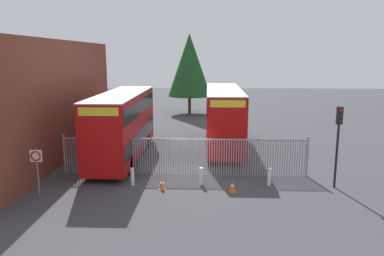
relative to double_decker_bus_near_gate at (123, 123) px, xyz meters
The scene contains 12 objects.
ground_plane 6.95m from the double_decker_bus_near_gate, 45.03° to the left, with size 100.00×100.00×0.00m, color #3D3D42.
palisade_fence 5.63m from the double_decker_bus_near_gate, 38.08° to the right, with size 14.24×0.14×2.35m.
double_decker_bus_near_gate is the anchor object (origin of this frame).
double_decker_bus_behind_fence_left 7.69m from the double_decker_bus_near_gate, 26.86° to the left, with size 2.54×10.81×4.42m.
bollard_near_left 5.84m from the double_decker_bus_near_gate, 72.59° to the right, with size 0.20×0.20×0.95m, color silver.
bollard_center_front 7.61m from the double_decker_bus_near_gate, 43.56° to the right, with size 0.20×0.20×0.95m, color silver.
bollard_near_right 10.46m from the double_decker_bus_near_gate, 29.14° to the right, with size 0.20×0.20×0.95m, color silver.
traffic_cone_by_gate 7.05m from the double_decker_bus_near_gate, 60.44° to the right, with size 0.34×0.34×0.59m.
traffic_cone_mid_forecourt 9.47m from the double_decker_bus_near_gate, 41.10° to the right, with size 0.34×0.34×0.59m.
speed_limit_sign_post 7.52m from the double_decker_bus_near_gate, 111.06° to the right, with size 0.60×0.14×2.40m.
traffic_light_kerbside 13.43m from the double_decker_bus_near_gate, 22.67° to the right, with size 0.28×0.33×4.30m.
tree_tall_back 20.19m from the double_decker_bus_near_gate, 79.80° to the left, with size 5.05×5.05×9.34m.
Camera 1 is at (1.03, -20.76, 6.88)m, focal length 34.77 mm.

